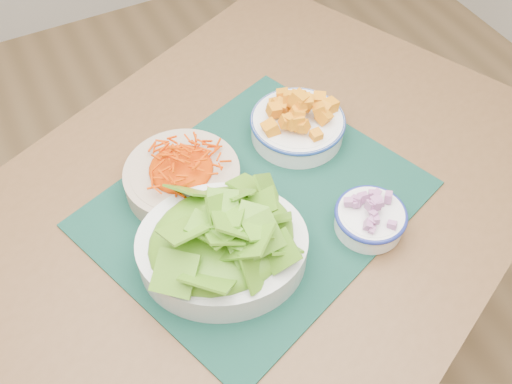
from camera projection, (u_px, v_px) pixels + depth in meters
table at (237, 247)px, 1.04m from camera, size 1.44×1.24×0.75m
placemat at (256, 204)px, 0.98m from camera, size 0.64×0.58×0.00m
carrot_bowl at (182, 174)px, 0.98m from camera, size 0.26×0.26×0.08m
squash_bowl at (298, 121)px, 1.05m from camera, size 0.22×0.22×0.08m
lettuce_bowl at (222, 240)px, 0.87m from camera, size 0.33×0.31×0.11m
onion_bowl at (370, 216)px, 0.93m from camera, size 0.13×0.13×0.06m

